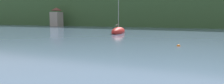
# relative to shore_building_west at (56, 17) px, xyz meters

# --- Properties ---
(wooded_hillside) EXTENTS (352.00, 71.95, 34.01)m
(wooded_hillside) POSITION_rel_shore_building_west_xyz_m (48.08, 46.40, 3.40)
(wooded_hillside) COLOR #38562D
(wooded_hillside) RESTS_ON ground_plane
(shore_building_west) EXTENTS (4.86, 4.52, 8.93)m
(shore_building_west) POSITION_rel_shore_building_west_xyz_m (0.00, 0.00, 0.00)
(shore_building_west) COLOR gray
(shore_building_west) RESTS_ON ground_plane
(sailboat_far_3) EXTENTS (3.55, 8.51, 10.49)m
(sailboat_far_3) POSITION_rel_shore_building_west_xyz_m (45.55, -30.03, -3.84)
(sailboat_far_3) COLOR red
(sailboat_far_3) RESTS_ON ground_plane
(mooring_buoy_near) EXTENTS (0.49, 0.49, 0.49)m
(mooring_buoy_near) POSITION_rel_shore_building_west_xyz_m (62.22, -48.11, -4.33)
(mooring_buoy_near) COLOR orange
(mooring_buoy_near) RESTS_ON ground_plane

